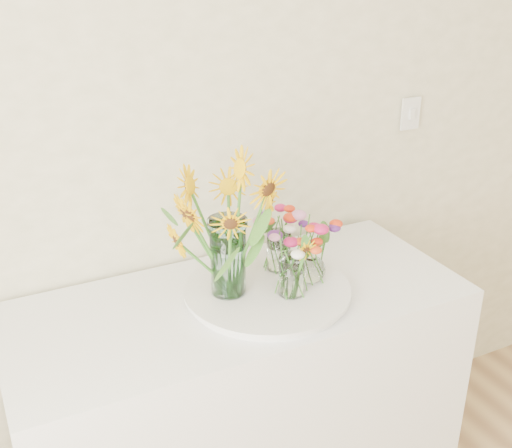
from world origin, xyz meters
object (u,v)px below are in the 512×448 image
at_px(counter, 240,414).
at_px(small_vase_c, 279,251).
at_px(tray, 267,293).
at_px(small_vase_a, 291,276).
at_px(mason_jar, 228,257).
at_px(small_vase_b, 311,261).

relative_size(counter, small_vase_c, 10.62).
xyz_separation_m(counter, tray, (0.08, -0.03, 0.46)).
bearing_deg(small_vase_c, tray, -133.13).
bearing_deg(counter, small_vase_a, -35.16).
distance_m(small_vase_a, small_vase_c, 0.16).
relative_size(mason_jar, small_vase_b, 1.84).
xyz_separation_m(small_vase_b, small_vase_c, (-0.06, 0.11, -0.00)).
relative_size(counter, mason_jar, 5.71).
distance_m(tray, small_vase_b, 0.17).
xyz_separation_m(tray, small_vase_b, (0.14, -0.01, 0.08)).
bearing_deg(counter, tray, -19.94).
xyz_separation_m(mason_jar, small_vase_c, (0.20, 0.06, -0.06)).
height_order(small_vase_a, small_vase_c, small_vase_c).
distance_m(tray, small_vase_a, 0.11).
bearing_deg(small_vase_b, mason_jar, 170.72).
relative_size(counter, tray, 2.90).
relative_size(small_vase_a, small_vase_b, 0.98).
relative_size(counter, small_vase_b, 10.49).
bearing_deg(counter, small_vase_c, 20.97).
height_order(counter, small_vase_c, small_vase_c).
bearing_deg(small_vase_c, small_vase_a, -104.78).
height_order(tray, small_vase_b, small_vase_b).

